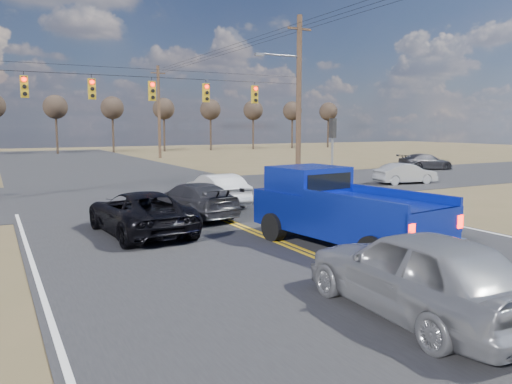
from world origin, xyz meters
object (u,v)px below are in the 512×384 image
cross_car_east_near (405,174)px  pickup_truck (340,210)px  white_car_queue (216,189)px  silver_suv (417,272)px  dgrey_car_queue (192,200)px  cross_car_east_far (425,162)px  black_suv (140,213)px

cross_car_east_near → pickup_truck: bearing=138.5°
white_car_queue → silver_suv: bearing=81.1°
dgrey_car_queue → cross_car_east_far: bearing=-165.3°
silver_suv → dgrey_car_queue: size_ratio=1.06×
black_suv → pickup_truck: bearing=131.5°
silver_suv → dgrey_car_queue: (-0.00, 11.51, -0.16)m
white_car_queue → dgrey_car_queue: white_car_queue is taller
white_car_queue → dgrey_car_queue: size_ratio=0.91×
white_car_queue → cross_car_east_far: white_car_queue is taller
black_suv → cross_car_east_near: 19.23m
pickup_truck → black_suv: size_ratio=1.24×
cross_car_east_near → cross_car_east_far: size_ratio=0.85×
dgrey_car_queue → cross_car_east_near: size_ratio=1.22×
black_suv → dgrey_car_queue: bearing=-146.0°
silver_suv → cross_car_east_near: (15.51, 15.99, -0.21)m
pickup_truck → silver_suv: 5.35m
pickup_truck → white_car_queue: 8.97m
pickup_truck → dgrey_car_queue: (-2.04, 6.56, -0.43)m
pickup_truck → silver_suv: (-2.04, -4.94, -0.26)m
pickup_truck → cross_car_east_near: (13.47, 11.04, -0.47)m
silver_suv → black_suv: silver_suv is taller
pickup_truck → black_suv: 6.49m
white_car_queue → cross_car_east_near: white_car_queue is taller
black_suv → dgrey_car_queue: (2.59, 2.03, -0.03)m
black_suv → cross_car_east_near: (18.10, 6.51, -0.08)m
cross_car_east_near → cross_car_east_far: (8.59, 6.50, 0.03)m
black_suv → white_car_queue: size_ratio=1.20×
silver_suv → black_suv: size_ratio=0.97×
pickup_truck → white_car_queue: (0.03, 8.96, -0.40)m
dgrey_car_queue → silver_suv: bearing=80.2°
cross_car_east_far → pickup_truck: bearing=137.9°
silver_suv → white_car_queue: 14.06m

